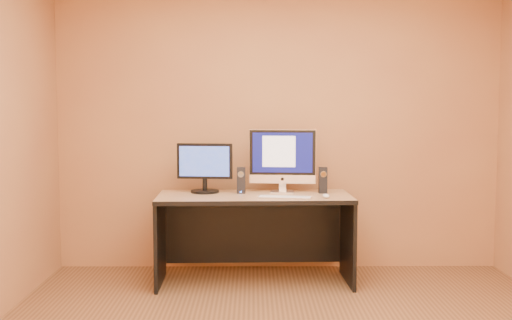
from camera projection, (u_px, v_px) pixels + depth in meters
name	position (u px, v px, depth m)	size (l,w,h in m)	color
walls	(292.00, 137.00, 3.82)	(4.00, 4.00, 2.60)	#A87444
desk	(254.00, 239.00, 5.35)	(1.60, 0.70, 0.74)	tan
imac	(282.00, 160.00, 5.46)	(0.57, 0.21, 0.55)	silver
second_monitor	(205.00, 168.00, 5.45)	(0.48, 0.24, 0.42)	black
speaker_left	(241.00, 180.00, 5.42)	(0.07, 0.07, 0.22)	black
speaker_right	(323.00, 180.00, 5.43)	(0.07, 0.07, 0.22)	black
keyboard	(285.00, 197.00, 5.13)	(0.43, 0.12, 0.02)	silver
mouse	(326.00, 196.00, 5.15)	(0.06, 0.10, 0.04)	white
cable_a	(284.00, 191.00, 5.56)	(0.01, 0.01, 0.22)	black
cable_b	(277.00, 190.00, 5.59)	(0.01, 0.01, 0.18)	black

